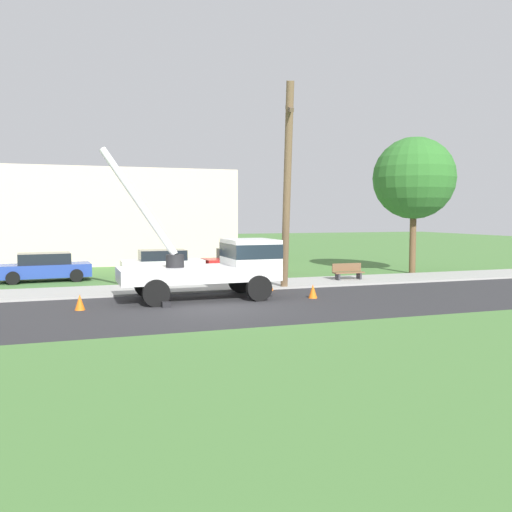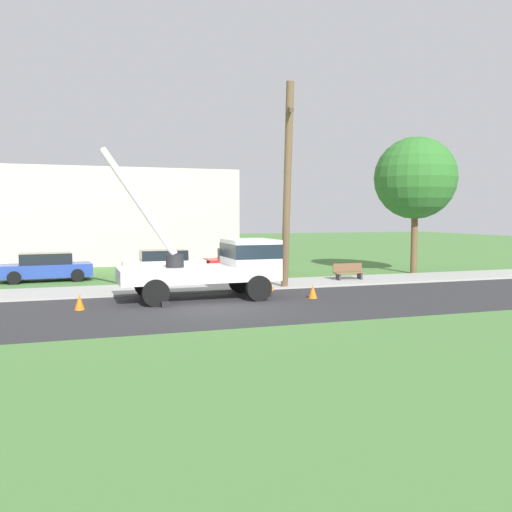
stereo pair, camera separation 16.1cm
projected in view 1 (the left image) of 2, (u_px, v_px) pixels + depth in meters
name	position (u px, v px, depth m)	size (l,w,h in m)	color
ground_plane	(162.00, 274.00, 31.08)	(120.00, 120.00, 0.00)	#477538
road_asphalt	(216.00, 308.00, 19.76)	(80.00, 7.49, 0.01)	#2B2B2D
sidewalk_strip	(185.00, 288.00, 24.82)	(80.00, 3.26, 0.10)	#9E9E99
utility_truck	(219.00, 263.00, 21.93)	(6.77, 3.20, 5.98)	silver
leaning_utility_pole	(287.00, 187.00, 23.45)	(1.07, 2.97, 8.79)	brown
traffic_cone_ahead	(313.00, 291.00, 22.00)	(0.36, 0.36, 0.56)	orange
traffic_cone_behind	(80.00, 302.00, 19.26)	(0.36, 0.36, 0.56)	orange
traffic_cone_curbside	(269.00, 284.00, 24.20)	(0.36, 0.36, 0.56)	orange
parked_sedan_blue	(44.00, 267.00, 27.55)	(4.52, 2.22, 1.42)	#263F99
parked_sedan_white	(162.00, 263.00, 29.94)	(4.44, 2.08, 1.42)	silver
parked_sedan_red	(241.00, 261.00, 31.23)	(4.48, 2.15, 1.42)	#B21E1E
park_bench	(348.00, 272.00, 27.52)	(1.60, 0.45, 0.90)	brown
roadside_tree_near	(414.00, 178.00, 30.91)	(4.60, 4.60, 7.69)	brown
lowrise_building_backdrop	(100.00, 217.00, 37.71)	(18.00, 6.00, 6.40)	beige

